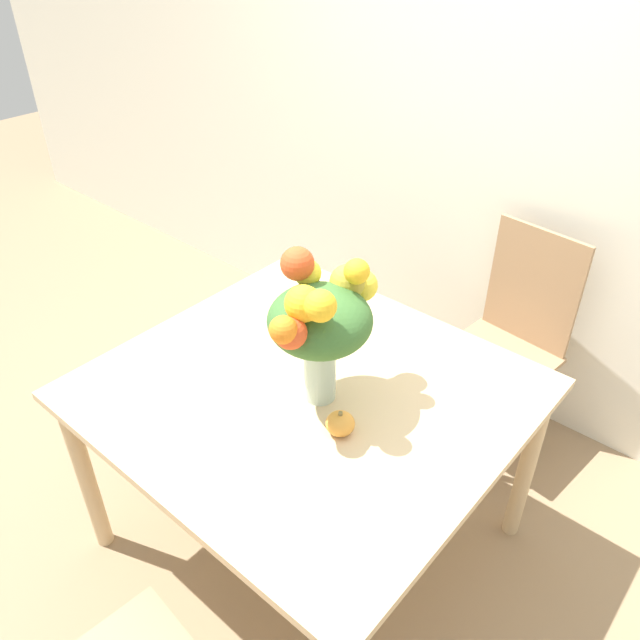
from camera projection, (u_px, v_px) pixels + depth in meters
ground_plane at (309, 534)px, 2.43m from camera, size 12.00×12.00×0.00m
wall_back at (520, 111)px, 2.43m from camera, size 8.00×0.06×2.70m
dining_table at (307, 406)px, 2.04m from camera, size 1.28×1.19×0.76m
flower_vase at (320, 319)px, 1.79m from camera, size 0.31×0.44×0.48m
pumpkin at (340, 423)px, 1.80m from camera, size 0.09×0.09×0.08m
dining_chair_near_window at (508, 341)px, 2.63m from camera, size 0.46×0.46×0.97m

